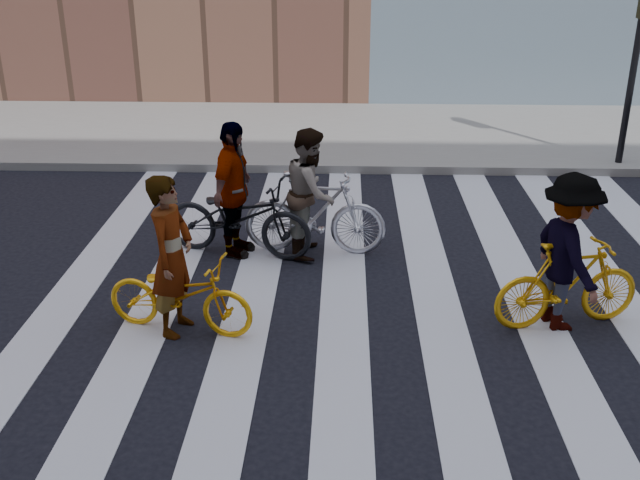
# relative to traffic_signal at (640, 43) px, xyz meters

# --- Properties ---
(ground) EXTENTS (100.00, 100.00, 0.00)m
(ground) POSITION_rel_traffic_signal_xyz_m (-4.40, -5.32, -2.28)
(ground) COLOR black
(ground) RESTS_ON ground
(sidewalk_far) EXTENTS (100.00, 5.00, 0.15)m
(sidewalk_far) POSITION_rel_traffic_signal_xyz_m (-4.40, 2.18, -2.20)
(sidewalk_far) COLOR gray
(sidewalk_far) RESTS_ON ground
(zebra_crosswalk) EXTENTS (8.25, 10.00, 0.01)m
(zebra_crosswalk) POSITION_rel_traffic_signal_xyz_m (-4.40, -5.32, -2.27)
(zebra_crosswalk) COLOR silver
(zebra_crosswalk) RESTS_ON ground
(traffic_signal) EXTENTS (0.22, 0.42, 3.33)m
(traffic_signal) POSITION_rel_traffic_signal_xyz_m (0.00, 0.00, 0.00)
(traffic_signal) COLOR black
(traffic_signal) RESTS_ON ground
(bike_yellow_left) EXTENTS (1.75, 0.93, 0.88)m
(bike_yellow_left) POSITION_rel_traffic_signal_xyz_m (-6.73, -5.93, -1.84)
(bike_yellow_left) COLOR #FFAD0E
(bike_yellow_left) RESTS_ON ground
(bike_silver_mid) EXTENTS (1.94, 0.69, 1.15)m
(bike_silver_mid) POSITION_rel_traffic_signal_xyz_m (-5.35, -3.78, -1.71)
(bike_silver_mid) COLOR silver
(bike_silver_mid) RESTS_ON ground
(bike_yellow_right) EXTENTS (1.75, 0.84, 1.01)m
(bike_yellow_right) POSITION_rel_traffic_signal_xyz_m (-2.50, -5.68, -1.77)
(bike_yellow_right) COLOR #EBA00D
(bike_yellow_right) RESTS_ON ground
(bike_dark_rear) EXTENTS (2.15, 1.16, 1.07)m
(bike_dark_rear) POSITION_rel_traffic_signal_xyz_m (-6.37, -3.87, -1.74)
(bike_dark_rear) COLOR black
(bike_dark_rear) RESTS_ON ground
(rider_left) EXTENTS (0.56, 0.73, 1.79)m
(rider_left) POSITION_rel_traffic_signal_xyz_m (-6.78, -5.93, -1.38)
(rider_left) COLOR slate
(rider_left) RESTS_ON ground
(rider_mid) EXTENTS (0.72, 0.89, 1.73)m
(rider_mid) POSITION_rel_traffic_signal_xyz_m (-5.40, -3.78, -1.42)
(rider_mid) COLOR slate
(rider_mid) RESTS_ON ground
(rider_right) EXTENTS (0.90, 1.26, 1.77)m
(rider_right) POSITION_rel_traffic_signal_xyz_m (-2.55, -5.68, -1.40)
(rider_right) COLOR slate
(rider_right) RESTS_ON ground
(rider_rear) EXTENTS (0.68, 1.15, 1.83)m
(rider_rear) POSITION_rel_traffic_signal_xyz_m (-6.42, -3.87, -1.36)
(rider_rear) COLOR slate
(rider_rear) RESTS_ON ground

